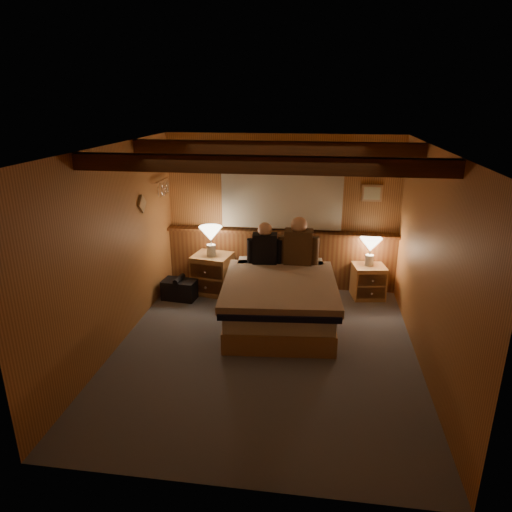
% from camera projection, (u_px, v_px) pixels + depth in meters
% --- Properties ---
extents(floor, '(4.20, 4.20, 0.00)m').
position_uv_depth(floor, '(265.00, 350.00, 5.54)').
color(floor, '#535863').
rests_on(floor, ground).
extents(ceiling, '(4.20, 4.20, 0.00)m').
position_uv_depth(ceiling, '(266.00, 148.00, 4.75)').
color(ceiling, '#DAAB51').
rests_on(ceiling, wall_back).
extents(wall_back, '(3.60, 0.00, 3.60)m').
position_uv_depth(wall_back, '(282.00, 213.00, 7.11)').
color(wall_back, '#B87942').
rests_on(wall_back, floor).
extents(wall_left, '(0.00, 4.20, 4.20)m').
position_uv_depth(wall_left, '(114.00, 250.00, 5.38)').
color(wall_left, '#B87942').
rests_on(wall_left, floor).
extents(wall_right, '(0.00, 4.20, 4.20)m').
position_uv_depth(wall_right, '(431.00, 264.00, 4.91)').
color(wall_right, '#B87942').
rests_on(wall_right, floor).
extents(wall_front, '(3.60, 0.00, 3.60)m').
position_uv_depth(wall_front, '(229.00, 354.00, 3.18)').
color(wall_front, '#B87942').
rests_on(wall_front, floor).
extents(wainscot, '(3.60, 0.23, 0.94)m').
position_uv_depth(wainscot, '(280.00, 257.00, 7.29)').
color(wainscot, brown).
rests_on(wainscot, wall_back).
extents(curtain_window, '(2.18, 0.09, 1.11)m').
position_uv_depth(curtain_window, '(282.00, 193.00, 6.94)').
color(curtain_window, '#4E2913').
rests_on(curtain_window, wall_back).
extents(ceiling_beams, '(3.60, 1.65, 0.16)m').
position_uv_depth(ceiling_beams, '(268.00, 155.00, 4.92)').
color(ceiling_beams, '#4E2913').
rests_on(ceiling_beams, ceiling).
extents(coat_rail, '(0.05, 0.55, 0.24)m').
position_uv_depth(coat_rail, '(162.00, 186.00, 6.69)').
color(coat_rail, white).
rests_on(coat_rail, wall_left).
extents(framed_print, '(0.30, 0.04, 0.25)m').
position_uv_depth(framed_print, '(372.00, 193.00, 6.80)').
color(framed_print, tan).
rests_on(framed_print, wall_back).
extents(bed, '(1.59, 1.97, 0.64)m').
position_uv_depth(bed, '(280.00, 300.00, 6.11)').
color(bed, '#AE7A4A').
rests_on(bed, floor).
extents(nightstand_left, '(0.63, 0.59, 0.61)m').
position_uv_depth(nightstand_left, '(212.00, 274.00, 7.10)').
color(nightstand_left, '#AE7A4A').
rests_on(nightstand_left, floor).
extents(nightstand_right, '(0.53, 0.49, 0.51)m').
position_uv_depth(nightstand_right, '(368.00, 281.00, 6.93)').
color(nightstand_right, '#AE7A4A').
rests_on(nightstand_right, floor).
extents(lamp_left, '(0.35, 0.35, 0.46)m').
position_uv_depth(lamp_left, '(211.00, 235.00, 6.86)').
color(lamp_left, beige).
rests_on(lamp_left, nightstand_left).
extents(lamp_right, '(0.33, 0.33, 0.43)m').
position_uv_depth(lamp_right, '(370.00, 246.00, 6.77)').
color(lamp_right, beige).
rests_on(lamp_right, nightstand_right).
extents(person_left, '(0.51, 0.23, 0.63)m').
position_uv_depth(person_left, '(265.00, 246.00, 6.53)').
color(person_left, black).
rests_on(person_left, bed).
extents(person_right, '(0.59, 0.23, 0.71)m').
position_uv_depth(person_right, '(298.00, 244.00, 6.50)').
color(person_right, '#47301C').
rests_on(person_right, bed).
extents(duffel_bag, '(0.53, 0.35, 0.36)m').
position_uv_depth(duffel_bag, '(180.00, 289.00, 6.90)').
color(duffel_bag, black).
rests_on(duffel_bag, floor).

